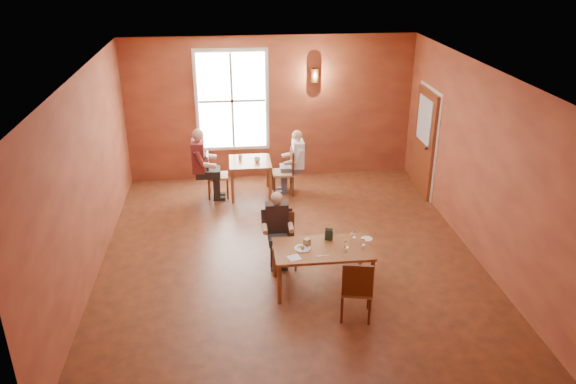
{
  "coord_description": "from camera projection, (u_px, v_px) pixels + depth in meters",
  "views": [
    {
      "loc": [
        -0.89,
        -7.89,
        4.68
      ],
      "look_at": [
        0.0,
        0.2,
        1.05
      ],
      "focal_mm": 35.0,
      "sensor_mm": 36.0,
      "label": 1
    }
  ],
  "objects": [
    {
      "name": "wall_back",
      "position": [
        271.0,
        109.0,
        11.72
      ],
      "size": [
        6.0,
        0.04,
        3.0
      ],
      "primitive_type": "cube",
      "color": "brown",
      "rests_on": "ground"
    },
    {
      "name": "window",
      "position": [
        232.0,
        101.0,
        11.51
      ],
      "size": [
        1.36,
        0.1,
        1.96
      ],
      "primitive_type": "cube",
      "color": "white",
      "rests_on": "wall_back"
    },
    {
      "name": "chair_empty",
      "position": [
        356.0,
        287.0,
        7.51
      ],
      "size": [
        0.48,
        0.48,
        0.91
      ],
      "primitive_type": null,
      "rotation": [
        0.0,
        0.0,
        -0.21
      ],
      "color": "#3F2516",
      "rests_on": "ground"
    },
    {
      "name": "goblet_c",
      "position": [
        346.0,
        247.0,
        7.93
      ],
      "size": [
        0.09,
        0.09,
        0.18
      ],
      "primitive_type": null,
      "rotation": [
        0.0,
        0.0,
        0.37
      ],
      "color": "white",
      "rests_on": "main_table"
    },
    {
      "name": "knife",
      "position": [
        323.0,
        256.0,
        7.87
      ],
      "size": [
        0.19,
        0.04,
        0.0
      ],
      "primitive_type": "cube",
      "rotation": [
        0.0,
        0.0,
        0.11
      ],
      "color": "white",
      "rests_on": "main_table"
    },
    {
      "name": "cup_b",
      "position": [
        240.0,
        157.0,
        11.15
      ],
      "size": [
        0.12,
        0.12,
        0.09
      ],
      "primitive_type": "imported",
      "rotation": [
        0.0,
        0.0,
        0.31
      ],
      "color": "silver",
      "rests_on": "second_table"
    },
    {
      "name": "napkin",
      "position": [
        294.0,
        258.0,
        7.81
      ],
      "size": [
        0.21,
        0.21,
        0.01
      ],
      "primitive_type": "cube",
      "rotation": [
        0.0,
        0.0,
        0.28
      ],
      "color": "white",
      "rests_on": "main_table"
    },
    {
      "name": "diner_maroon",
      "position": [
        216.0,
        163.0,
        11.03
      ],
      "size": [
        0.56,
        0.56,
        1.4
      ],
      "primitive_type": null,
      "rotation": [
        0.0,
        0.0,
        -1.57
      ],
      "color": "maroon",
      "rests_on": "ground"
    },
    {
      "name": "door",
      "position": [
        424.0,
        143.0,
        11.11
      ],
      "size": [
        0.12,
        1.04,
        2.1
      ],
      "primitive_type": "cube",
      "color": "maroon",
      "rests_on": "ground"
    },
    {
      "name": "ceiling",
      "position": [
        290.0,
        72.0,
        7.93
      ],
      "size": [
        6.0,
        7.0,
        0.04
      ],
      "primitive_type": "cube",
      "color": "white",
      "rests_on": "wall_back"
    },
    {
      "name": "wall_left",
      "position": [
        87.0,
        179.0,
        8.24
      ],
      "size": [
        0.04,
        7.0,
        3.0
      ],
      "primitive_type": "cube",
      "color": "brown",
      "rests_on": "ground"
    },
    {
      "name": "diner_main",
      "position": [
        284.0,
        235.0,
        8.61
      ],
      "size": [
        0.46,
        0.46,
        1.14
      ],
      "primitive_type": null,
      "rotation": [
        0.0,
        0.0,
        3.14
      ],
      "color": "#452E26",
      "rests_on": "ground"
    },
    {
      "name": "wall_front",
      "position": [
        330.0,
        305.0,
        5.37
      ],
      "size": [
        6.0,
        0.04,
        3.0
      ],
      "primitive_type": "cube",
      "color": "brown",
      "rests_on": "ground"
    },
    {
      "name": "wall_right",
      "position": [
        478.0,
        163.0,
        8.84
      ],
      "size": [
        0.04,
        7.0,
        3.0
      ],
      "primitive_type": "cube",
      "color": "brown",
      "rests_on": "ground"
    },
    {
      "name": "menu_stand",
      "position": [
        329.0,
        235.0,
        8.24
      ],
      "size": [
        0.12,
        0.09,
        0.19
      ],
      "primitive_type": "cube",
      "rotation": [
        0.0,
        0.0,
        -0.32
      ],
      "color": "#1A2E20",
      "rests_on": "main_table"
    },
    {
      "name": "second_table",
      "position": [
        251.0,
        178.0,
        11.24
      ],
      "size": [
        0.82,
        0.82,
        0.72
      ],
      "primitive_type": null,
      "color": "brown",
      "rests_on": "ground"
    },
    {
      "name": "ground",
      "position": [
        289.0,
        256.0,
        9.15
      ],
      "size": [
        6.0,
        7.0,
        0.01
      ],
      "primitive_type": "cube",
      "color": "brown",
      "rests_on": "ground"
    },
    {
      "name": "chair_diner_maroon",
      "position": [
        218.0,
        175.0,
        11.14
      ],
      "size": [
        0.4,
        0.4,
        0.91
      ],
      "primitive_type": null,
      "rotation": [
        0.0,
        0.0,
        -1.57
      ],
      "color": "brown",
      "rests_on": "ground"
    },
    {
      "name": "goblet_b",
      "position": [
        363.0,
        244.0,
        8.01
      ],
      "size": [
        0.09,
        0.09,
        0.16
      ],
      "primitive_type": null,
      "rotation": [
        0.0,
        0.0,
        -0.4
      ],
      "color": "white",
      "rests_on": "main_table"
    },
    {
      "name": "cup_a",
      "position": [
        257.0,
        160.0,
        11.02
      ],
      "size": [
        0.15,
        0.15,
        0.09
      ],
      "primitive_type": "imported",
      "rotation": [
        0.0,
        0.0,
        0.42
      ],
      "color": "silver",
      "rests_on": "second_table"
    },
    {
      "name": "diner_white",
      "position": [
        284.0,
        164.0,
        11.2
      ],
      "size": [
        0.5,
        0.5,
        1.25
      ],
      "primitive_type": null,
      "rotation": [
        0.0,
        0.0,
        1.57
      ],
      "color": "silver",
      "rests_on": "ground"
    },
    {
      "name": "goblet_a",
      "position": [
        353.0,
        237.0,
        8.2
      ],
      "size": [
        0.09,
        0.09,
        0.17
      ],
      "primitive_type": null,
      "rotation": [
        0.0,
        0.0,
        0.4
      ],
      "color": "white",
      "rests_on": "main_table"
    },
    {
      "name": "sandwich",
      "position": [
        307.0,
        243.0,
        8.1
      ],
      "size": [
        0.11,
        0.11,
        0.1
      ],
      "primitive_type": "cube",
      "rotation": [
        0.0,
        0.0,
        0.56
      ],
      "color": "tan",
      "rests_on": "main_table"
    },
    {
      "name": "wall_sconce",
      "position": [
        315.0,
        75.0,
        11.43
      ],
      "size": [
        0.16,
        0.16,
        0.28
      ],
      "primitive_type": "cylinder",
      "color": "brown",
      "rests_on": "wall_back"
    },
    {
      "name": "chair_diner_main",
      "position": [
        283.0,
        242.0,
        8.7
      ],
      "size": [
        0.38,
        0.38,
        0.85
      ],
      "primitive_type": null,
      "rotation": [
        0.0,
        0.0,
        3.14
      ],
      "color": "#502F17",
      "rests_on": "ground"
    },
    {
      "name": "plate_food",
      "position": [
        303.0,
        248.0,
        8.04
      ],
      "size": [
        0.32,
        0.32,
        0.03
      ],
      "primitive_type": "cylinder",
      "rotation": [
        0.0,
        0.0,
        -0.41
      ],
      "color": "silver",
      "rests_on": "main_table"
    },
    {
      "name": "side_plate",
      "position": [
        367.0,
        239.0,
        8.3
      ],
      "size": [
        0.2,
        0.2,
        0.01
      ],
      "primitive_type": "cylinder",
      "rotation": [
        0.0,
        0.0,
        0.21
      ],
      "color": "white",
      "rests_on": "main_table"
    },
    {
      "name": "chair_diner_white",
      "position": [
        283.0,
        172.0,
        11.26
      ],
      "size": [
        0.41,
        0.41,
        0.93
      ],
      "primitive_type": null,
      "rotation": [
        0.0,
        0.0,
        1.57
      ],
      "color": "#602915",
      "rests_on": "ground"
    },
    {
      "name": "main_table",
      "position": [
        322.0,
        268.0,
        8.2
      ],
      "size": [
        1.4,
        0.79,
        0.66
      ],
      "primitive_type": null,
      "color": "brown",
      "rests_on": "ground"
    }
  ]
}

